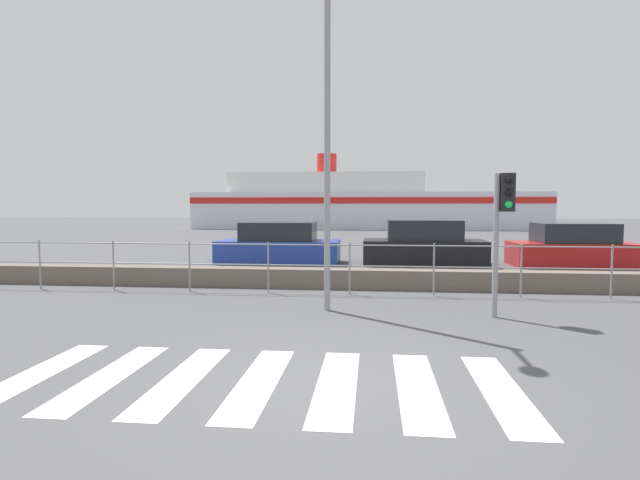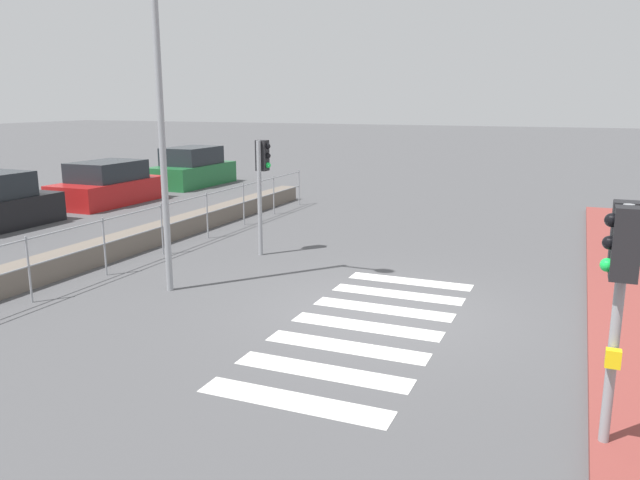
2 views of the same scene
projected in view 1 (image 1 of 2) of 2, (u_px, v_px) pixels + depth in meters
ground_plane at (326, 384)px, 5.64m from camera, size 160.00×160.00×0.00m
crosswalk at (259, 381)px, 5.72m from camera, size 5.85×2.40×0.01m
seawall at (351, 279)px, 12.25m from camera, size 20.97×0.55×0.47m
harbor_fence at (350, 260)px, 11.34m from camera, size 18.91×0.04×1.19m
traffic_light_far at (503, 212)px, 8.89m from camera, size 0.34×0.32×2.60m
streetlamp at (326, 97)px, 9.15m from camera, size 0.32×1.26×6.51m
ferry_boat at (359, 205)px, 45.65m from camera, size 30.69×7.41×6.78m
parked_car_blue at (279, 245)px, 17.76m from camera, size 4.29×1.80×1.45m
parked_car_black at (424, 245)px, 17.23m from camera, size 4.14×1.79×1.54m
parked_car_red at (573, 248)px, 16.72m from camera, size 3.98×1.90×1.45m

